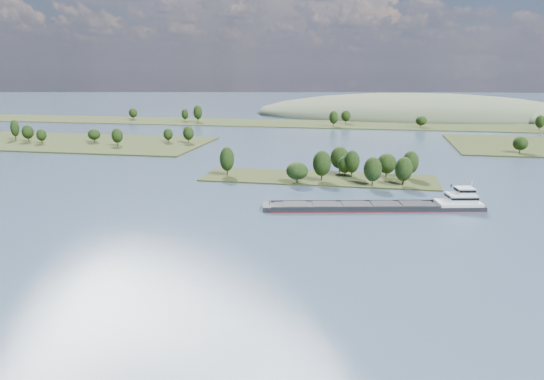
# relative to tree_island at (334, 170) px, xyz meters

# --- Properties ---
(ground) EXTENTS (1800.00, 1800.00, 0.00)m
(ground) POSITION_rel_tree_island_xyz_m (-6.81, -59.30, -4.24)
(ground) COLOR #314756
(ground) RESTS_ON ground
(tree_island) EXTENTS (100.00, 33.31, 14.03)m
(tree_island) POSITION_rel_tree_island_xyz_m (0.00, 0.00, 0.00)
(tree_island) COLOR #283216
(tree_island) RESTS_ON ground
(back_shoreline) EXTENTS (900.00, 60.00, 15.66)m
(back_shoreline) POSITION_rel_tree_island_xyz_m (2.33, 220.46, -3.56)
(back_shoreline) COLOR #283216
(back_shoreline) RESTS_ON ground
(hill_west) EXTENTS (320.00, 160.00, 44.00)m
(hill_west) POSITION_rel_tree_island_xyz_m (53.19, 320.70, -4.24)
(hill_west) COLOR #49593D
(hill_west) RESTS_ON ground
(cargo_barge) EXTENTS (75.06, 24.45, 10.13)m
(cargo_barge) POSITION_rel_tree_island_xyz_m (22.04, -44.36, -2.97)
(cargo_barge) COLOR black
(cargo_barge) RESTS_ON ground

